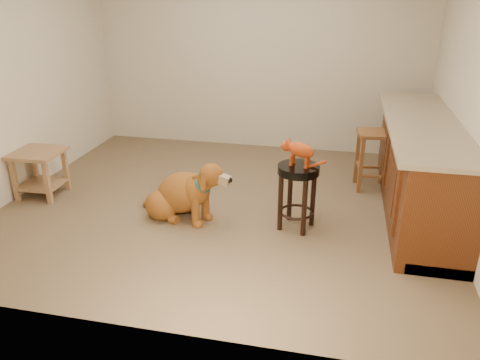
% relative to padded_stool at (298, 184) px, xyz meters
% --- Properties ---
extents(floor, '(4.50, 4.00, 0.01)m').
position_rel_padded_stool_xyz_m(floor, '(-0.79, 0.34, -0.45)').
color(floor, brown).
rests_on(floor, ground).
extents(room_shell, '(4.54, 4.04, 2.62)m').
position_rel_padded_stool_xyz_m(room_shell, '(-0.79, 0.34, 1.23)').
color(room_shell, '#BBB196').
rests_on(room_shell, ground).
extents(cabinet_run, '(0.70, 2.56, 0.94)m').
position_rel_padded_stool_xyz_m(cabinet_run, '(1.15, 0.64, -0.01)').
color(cabinet_run, '#45200C').
rests_on(cabinet_run, ground).
extents(padded_stool, '(0.40, 0.40, 0.63)m').
position_rel_padded_stool_xyz_m(padded_stool, '(0.00, 0.00, 0.00)').
color(padded_stool, black).
rests_on(padded_stool, ground).
extents(wood_stool, '(0.40, 0.40, 0.67)m').
position_rel_padded_stool_xyz_m(wood_stool, '(0.72, 1.12, -0.10)').
color(wood_stool, brown).
rests_on(wood_stool, ground).
extents(side_table, '(0.51, 0.51, 0.51)m').
position_rel_padded_stool_xyz_m(side_table, '(-2.79, 0.14, -0.11)').
color(side_table, olive).
rests_on(side_table, ground).
extents(golden_retriever, '(1.02, 0.62, 0.68)m').
position_rel_padded_stool_xyz_m(golden_retriever, '(-1.12, -0.04, -0.19)').
color(golden_retriever, brown).
rests_on(golden_retriever, ground).
extents(tabby_kitten, '(0.43, 0.19, 0.27)m').
position_rel_padded_stool_xyz_m(tabby_kitten, '(-0.01, 0.00, 0.33)').
color(tabby_kitten, '#A63910').
rests_on(tabby_kitten, padded_stool).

